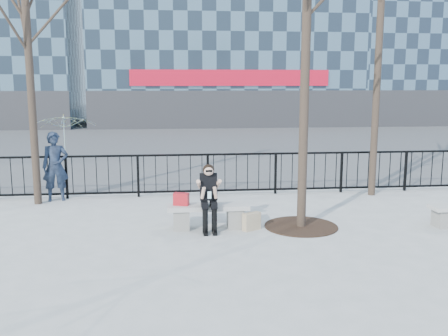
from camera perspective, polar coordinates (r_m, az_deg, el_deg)
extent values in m
plane|color=#979792|center=(10.24, -1.78, -6.88)|extent=(120.00, 120.00, 0.00)
cube|color=#474747|center=(24.96, -4.26, 3.03)|extent=(60.00, 23.00, 0.01)
cube|color=black|center=(12.93, -2.76, 1.53)|extent=(14.00, 0.05, 0.05)
cube|color=black|center=(13.11, -2.73, -2.62)|extent=(14.00, 0.05, 0.05)
cube|color=#2D2D30|center=(32.00, 0.76, 6.69)|extent=(18.00, 0.08, 2.40)
cube|color=#AC0B20|center=(31.90, 0.78, 10.27)|extent=(12.60, 0.12, 1.00)
cylinder|color=black|center=(10.05, 9.36, 14.31)|extent=(0.18, 0.18, 7.50)
cylinder|color=black|center=(12.72, -21.34, 10.55)|extent=(0.18, 0.18, 6.50)
cylinder|color=black|center=(13.44, 17.22, 11.77)|extent=(0.18, 0.18, 7.00)
cylinder|color=black|center=(10.44, 8.79, -6.59)|extent=(1.50, 1.50, 0.02)
cube|color=slate|center=(10.16, -4.90, -5.87)|extent=(0.32, 0.38, 0.40)
cube|color=slate|center=(10.23, 1.30, -5.72)|extent=(0.32, 0.38, 0.40)
cube|color=gray|center=(10.12, -1.80, -4.47)|extent=(1.65, 0.46, 0.09)
cube|color=slate|center=(11.22, 23.66, -5.25)|extent=(0.29, 0.35, 0.37)
cube|color=#B3161F|center=(10.07, -4.92, -3.56)|extent=(0.33, 0.23, 0.25)
cube|color=beige|center=(10.08, 3.18, -6.11)|extent=(0.39, 0.30, 0.35)
imported|color=black|center=(13.08, -18.71, 0.17)|extent=(0.71, 0.56, 1.73)
imported|color=yellow|center=(17.06, -17.73, 2.68)|extent=(2.51, 2.54, 1.92)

